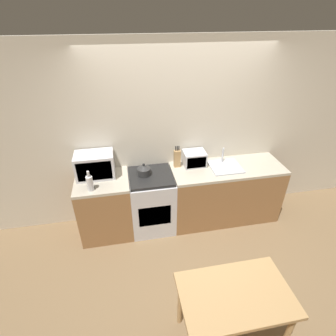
{
  "coord_description": "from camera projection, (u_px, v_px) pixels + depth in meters",
  "views": [
    {
      "loc": [
        -0.79,
        -2.33,
        2.85
      ],
      "look_at": [
        -0.23,
        0.55,
        1.05
      ],
      "focal_mm": 28.0,
      "sensor_mm": 36.0,
      "label": 1
    }
  ],
  "objects": [
    {
      "name": "counter_right_run",
      "position": [
        224.0,
        192.0,
        3.98
      ],
      "size": [
        1.62,
        0.62,
        0.9
      ],
      "color": "olive",
      "rests_on": "ground_plane"
    },
    {
      "name": "ground_plane",
      "position": [
        192.0,
        252.0,
        3.57
      ],
      "size": [
        16.0,
        16.0,
        0.0
      ],
      "primitive_type": "plane",
      "color": "brown"
    },
    {
      "name": "knife_block",
      "position": [
        177.0,
        158.0,
        3.7
      ],
      "size": [
        0.09,
        0.06,
        0.33
      ],
      "color": "tan",
      "rests_on": "counter_right_run"
    },
    {
      "name": "bottle",
      "position": [
        90.0,
        183.0,
        3.23
      ],
      "size": [
        0.08,
        0.08,
        0.27
      ],
      "color": "silver",
      "rests_on": "counter_left_run"
    },
    {
      "name": "stove_range",
      "position": [
        152.0,
        201.0,
        3.8
      ],
      "size": [
        0.61,
        0.62,
        0.9
      ],
      "color": "silver",
      "rests_on": "ground_plane"
    },
    {
      "name": "toaster_oven",
      "position": [
        194.0,
        158.0,
        3.75
      ],
      "size": [
        0.31,
        0.26,
        0.21
      ],
      "color": "silver",
      "rests_on": "counter_right_run"
    },
    {
      "name": "wall_back",
      "position": [
        178.0,
        135.0,
        3.72
      ],
      "size": [
        10.0,
        0.06,
        2.6
      ],
      "color": "beige",
      "rests_on": "ground_plane"
    },
    {
      "name": "dining_table",
      "position": [
        234.0,
        300.0,
        2.32
      ],
      "size": [
        0.98,
        0.61,
        0.74
      ],
      "color": "tan",
      "rests_on": "ground_plane"
    },
    {
      "name": "microwave",
      "position": [
        95.0,
        165.0,
        3.47
      ],
      "size": [
        0.5,
        0.32,
        0.34
      ],
      "color": "silver",
      "rests_on": "counter_left_run"
    },
    {
      "name": "counter_left_run",
      "position": [
        106.0,
        207.0,
        3.7
      ],
      "size": [
        0.71,
        0.62,
        0.9
      ],
      "color": "olive",
      "rests_on": "ground_plane"
    },
    {
      "name": "sink_basin",
      "position": [
        225.0,
        166.0,
        3.74
      ],
      "size": [
        0.43,
        0.4,
        0.24
      ],
      "color": "silver",
      "rests_on": "counter_right_run"
    },
    {
      "name": "kettle",
      "position": [
        144.0,
        170.0,
        3.54
      ],
      "size": [
        0.18,
        0.18,
        0.18
      ],
      "color": "#2D2D2D",
      "rests_on": "stove_range"
    }
  ]
}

